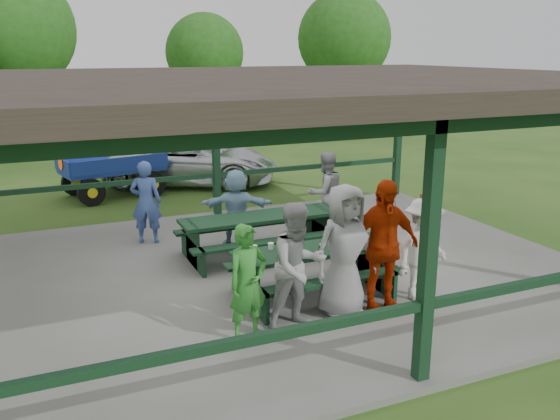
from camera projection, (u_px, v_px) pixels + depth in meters
name	position (u px, v px, depth m)	size (l,w,h in m)	color
ground	(285.00, 274.00, 10.15)	(90.00, 90.00, 0.00)	#2B551A
concrete_slab	(285.00, 271.00, 10.14)	(10.00, 8.00, 0.10)	slate
pavilion_structure	(286.00, 86.00, 9.32)	(10.60, 8.60, 3.24)	black
picnic_table_near	(313.00, 266.00, 8.91)	(2.41, 1.39, 0.75)	black
picnic_table_far	(260.00, 230.00, 10.65)	(2.85, 1.39, 0.75)	black
table_setting	(313.00, 245.00, 8.86)	(2.42, 0.45, 0.10)	white
contestant_green	(248.00, 283.00, 7.48)	(0.56, 0.37, 1.54)	#30882D
contestant_grey_left	(298.00, 267.00, 7.77)	(0.84, 0.66, 1.73)	#959597
contestant_grey_mid	(345.00, 251.00, 8.15)	(0.92, 0.60, 1.88)	gray
contestant_red	(382.00, 246.00, 8.27)	(1.12, 0.47, 1.92)	#A72505
contestant_white_fedora	(423.00, 249.00, 8.68)	(1.14, 0.84, 1.63)	silver
spectator_lblue	(236.00, 208.00, 11.14)	(1.37, 0.44, 1.48)	#7FA7C4
spectator_blue	(146.00, 202.00, 11.28)	(0.59, 0.38, 1.61)	#395196
spectator_grey	(326.00, 193.00, 11.90)	(0.81, 0.63, 1.66)	gray
pickup_truck	(190.00, 160.00, 16.74)	(2.25, 4.87, 1.35)	silver
farm_trailer	(113.00, 174.00, 15.36)	(3.48, 1.93, 1.20)	#1B3498
tree_left	(13.00, 30.00, 19.99)	(4.11, 4.11, 6.42)	#332114
tree_mid	(205.00, 53.00, 25.56)	(3.36, 3.36, 5.25)	#332114
tree_right	(344.00, 39.00, 24.88)	(3.91, 3.91, 6.11)	#332114
tree_far_right	(341.00, 52.00, 29.35)	(3.38, 3.38, 5.28)	#332114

